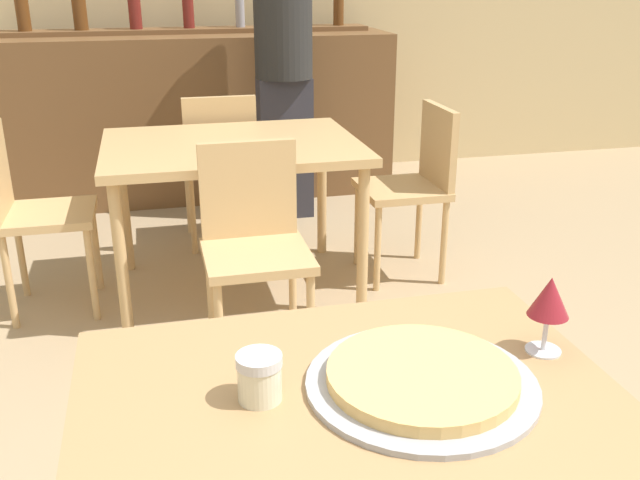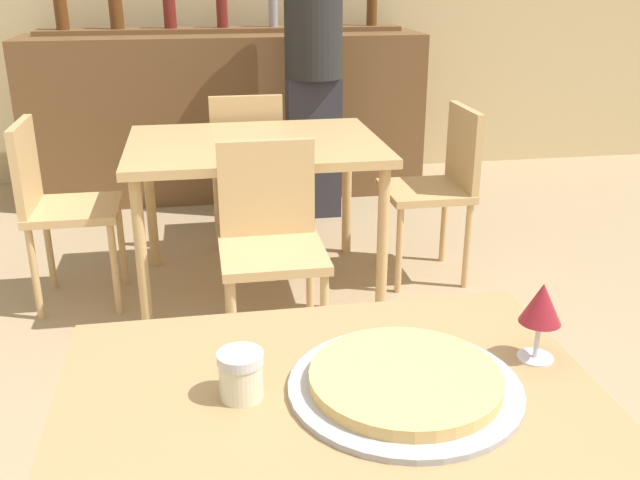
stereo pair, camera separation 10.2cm
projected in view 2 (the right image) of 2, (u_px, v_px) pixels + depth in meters
The scene contains 12 objects.
dining_table_near at pixel (337, 455), 1.25m from camera, with size 0.97×0.80×0.77m.
dining_table_far at pixel (255, 157), 3.27m from camera, with size 1.15×0.88×0.73m.
bar_counter at pixel (228, 116), 4.81m from camera, with size 2.60×0.56×1.07m.
bar_back_shelf at pixel (219, 19), 4.71m from camera, with size 2.39×0.24×0.33m.
chair_far_side_front at pixel (270, 235), 2.76m from camera, with size 0.40×0.40×0.85m.
chair_far_side_back at pixel (246, 156), 3.90m from camera, with size 0.40×0.40×0.85m.
chair_far_side_left at pixel (55, 199), 3.19m from camera, with size 0.40×0.40×0.85m.
chair_far_side_right at pixel (440, 180), 3.47m from camera, with size 0.40×0.40×0.85m.
pizza_tray at pixel (405, 382), 1.27m from camera, with size 0.42×0.42×0.04m.
cheese_shaker at pixel (241, 375), 1.24m from camera, with size 0.08×0.08×0.09m.
person_standing at pixel (313, 57), 4.19m from camera, with size 0.34×0.34×1.79m.
wine_glass at pixel (541, 306), 1.34m from camera, with size 0.08×0.08×0.16m.
Camera 2 is at (-0.21, -1.01, 1.48)m, focal length 40.00 mm.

